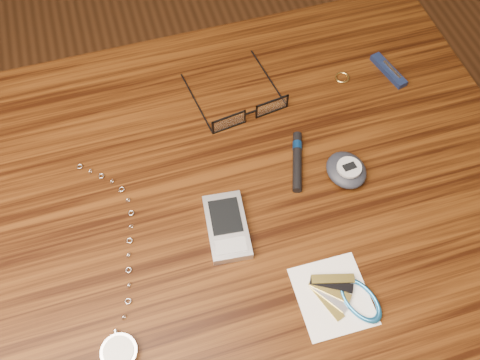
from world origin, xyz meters
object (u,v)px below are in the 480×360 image
Objects in this scene: desk at (204,238)px; pda_phone at (227,226)px; pedometer at (346,170)px; eyeglasses at (248,111)px; pocket_watch at (119,343)px; pocket_knife at (389,70)px; notepad_keys at (346,297)px.

pda_phone is (0.03, -0.04, 0.11)m from desk.
eyeglasses is at bearing 126.00° from pedometer.
eyeglasses is (0.12, 0.14, 0.12)m from desk.
pedometer is (0.22, -0.01, 0.11)m from desk.
desk is at bearing 177.85° from pedometer.
eyeglasses is 0.40m from pocket_watch.
pda_phone is 1.33× the size of pocket_knife.
pedometer is 0.19m from notepad_keys.
pocket_watch is 2.78× the size of notepad_keys.
pocket_knife is at bearing 23.26° from desk.
pedometer is at bearing 10.61° from pda_phone.
desk is 0.21m from eyeglasses.
pedometer is 0.88× the size of pocket_knife.
pedometer is at bearing -54.00° from eyeglasses.
pda_phone is 0.20m from pedometer.
eyeglasses reaches higher than pedometer.
eyeglasses reaches higher than pocket_watch.
pda_phone is (-0.09, -0.18, -0.01)m from eyeglasses.
pocket_knife is (0.22, 0.34, 0.00)m from notepad_keys.
pocket_watch is at bearing -148.14° from pocket_knife.
eyeglasses is at bearing 48.90° from pocket_watch.
desk is 0.42m from pocket_knife.
pda_phone is (0.17, 0.12, 0.00)m from pocket_watch.
pocket_watch is 0.40m from pedometer.
pedometer reaches higher than desk.
notepad_keys is at bearing -112.47° from pedometer.
pedometer is 0.22m from pocket_knife.
eyeglasses reaches higher than pda_phone.
pedometer reaches higher than pda_phone.
pocket_watch is 4.44× the size of pedometer.
eyeglasses is at bearing 49.90° from desk.
pda_phone is 0.40m from pocket_knife.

